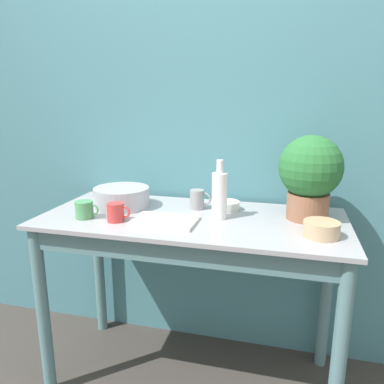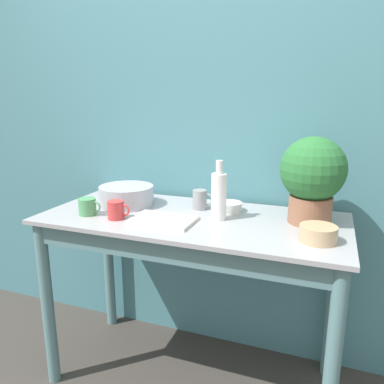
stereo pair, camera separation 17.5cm
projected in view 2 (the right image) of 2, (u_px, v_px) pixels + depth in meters
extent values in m
cube|color=teal|center=(216.00, 143.00, 2.05)|extent=(6.00, 0.05, 2.40)
cylinder|color=slate|center=(47.00, 305.00, 1.86)|extent=(0.06, 0.06, 0.87)
cylinder|color=slate|center=(332.00, 371.00, 1.41)|extent=(0.06, 0.06, 0.87)
cylinder|color=slate|center=(109.00, 261.00, 2.36)|extent=(0.06, 0.06, 0.87)
cylinder|color=slate|center=(333.00, 300.00, 1.91)|extent=(0.06, 0.06, 0.87)
cube|color=slate|center=(169.00, 252.00, 1.54)|extent=(1.33, 0.02, 0.10)
cube|color=#9E9EA3|center=(192.00, 218.00, 1.78)|extent=(1.43, 0.65, 0.02)
cylinder|color=#8C5B42|center=(310.00, 209.00, 1.68)|extent=(0.19, 0.19, 0.12)
sphere|color=#286B33|center=(313.00, 169.00, 1.63)|extent=(0.29, 0.29, 0.29)
cylinder|color=#A8A8B2|center=(127.00, 195.00, 1.96)|extent=(0.28, 0.28, 0.10)
cylinder|color=white|center=(219.00, 197.00, 1.71)|extent=(0.07, 0.07, 0.22)
cylinder|color=white|center=(219.00, 167.00, 1.68)|extent=(0.03, 0.03, 0.06)
cylinder|color=gray|center=(200.00, 200.00, 1.89)|extent=(0.07, 0.07, 0.10)
torus|color=gray|center=(207.00, 199.00, 1.87)|extent=(0.07, 0.01, 0.07)
cylinder|color=#4C935B|center=(87.00, 207.00, 1.79)|extent=(0.08, 0.08, 0.08)
torus|color=#4C935B|center=(96.00, 207.00, 1.78)|extent=(0.06, 0.01, 0.06)
cylinder|color=#C63838|center=(116.00, 210.00, 1.73)|extent=(0.08, 0.08, 0.09)
torus|color=#C63838|center=(124.00, 210.00, 1.72)|extent=(0.06, 0.01, 0.06)
cylinder|color=silver|center=(229.00, 207.00, 1.86)|extent=(0.13, 0.13, 0.05)
cylinder|color=tan|center=(318.00, 234.00, 1.46)|extent=(0.15, 0.15, 0.06)
cube|color=beige|center=(163.00, 220.00, 1.70)|extent=(0.29, 0.20, 0.02)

